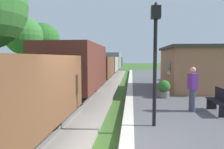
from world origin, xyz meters
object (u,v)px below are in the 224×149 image
at_px(bench_near_hut, 220,100).
at_px(tree_trackside_far, 24,36).
at_px(potted_planter, 164,89).
at_px(tree_field_left, 43,40).
at_px(lamp_post_near, 155,41).
at_px(bench_down_platform, 168,75).
at_px(freight_train, 102,66).
at_px(person_waiting, 192,87).
at_px(station_hut, 191,68).

height_order(bench_near_hut, tree_trackside_far, tree_trackside_far).
relative_size(potted_planter, tree_field_left, 0.15).
bearing_deg(potted_planter, lamp_post_near, -101.96).
distance_m(bench_down_platform, tree_trackside_far, 12.86).
xyz_separation_m(freight_train, person_waiting, (5.22, -12.24, -0.32)).
xyz_separation_m(bench_down_platform, person_waiting, (-0.96, -11.32, 0.46)).
height_order(freight_train, potted_planter, freight_train).
bearing_deg(bench_near_hut, bench_down_platform, 90.00).
bearing_deg(station_hut, tree_trackside_far, 169.41).
bearing_deg(bench_near_hut, freight_train, 116.50).
xyz_separation_m(freight_train, tree_trackside_far, (-5.89, -3.84, 2.54)).
relative_size(lamp_post_near, tree_trackside_far, 0.66).
bearing_deg(tree_trackside_far, tree_field_left, 101.41).
bearing_deg(tree_trackside_far, bench_near_hut, -35.36).
bearing_deg(station_hut, freight_train, 137.59).
height_order(freight_train, tree_field_left, tree_field_left).
bearing_deg(bench_near_hut, station_hut, 84.36).
bearing_deg(bench_down_platform, tree_trackside_far, -166.42).
distance_m(station_hut, potted_planter, 4.11).
bearing_deg(lamp_post_near, bench_near_hut, 33.55).
distance_m(tree_trackside_far, tree_field_left, 7.16).
bearing_deg(tree_trackside_far, lamp_post_near, -47.35).
relative_size(bench_down_platform, potted_planter, 1.64).
distance_m(person_waiting, tree_trackside_far, 14.22).
bearing_deg(potted_planter, tree_field_left, 133.04).
bearing_deg(freight_train, bench_down_platform, -8.47).
relative_size(station_hut, tree_field_left, 0.93).
distance_m(potted_planter, tree_field_left, 17.76).
height_order(bench_near_hut, person_waiting, person_waiting).
bearing_deg(bench_down_platform, lamp_post_near, -101.12).
distance_m(station_hut, bench_near_hut, 6.30).
xyz_separation_m(tree_trackside_far, tree_field_left, (-1.41, 7.01, 0.29)).
relative_size(potted_planter, lamp_post_near, 0.25).
xyz_separation_m(potted_planter, tree_field_left, (-11.87, 12.71, 3.62)).
bearing_deg(person_waiting, station_hut, -119.56).
relative_size(freight_train, bench_near_hut, 26.13).
height_order(bench_down_platform, potted_planter, potted_planter).
bearing_deg(potted_planter, bench_down_platform, 79.33).
distance_m(freight_train, bench_near_hut, 13.89).
relative_size(bench_near_hut, person_waiting, 0.88).
xyz_separation_m(freight_train, bench_near_hut, (6.19, -12.41, -0.78)).
xyz_separation_m(lamp_post_near, tree_trackside_far, (-9.48, 10.29, 1.25)).
relative_size(bench_near_hut, bench_down_platform, 1.00).
relative_size(bench_near_hut, tree_field_left, 0.24).
xyz_separation_m(freight_train, tree_field_left, (-7.30, 3.17, 2.84)).
xyz_separation_m(bench_near_hut, tree_field_left, (-13.49, 15.58, 3.62)).
distance_m(bench_down_platform, tree_field_left, 14.56).
height_order(potted_planter, lamp_post_near, lamp_post_near).
height_order(station_hut, bench_near_hut, station_hut).
height_order(bench_near_hut, bench_down_platform, same).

